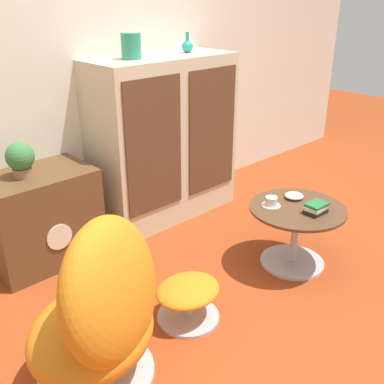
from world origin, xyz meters
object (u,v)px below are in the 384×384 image
Objects in this scene: potted_plant at (20,159)px; teacup at (271,202)px; tv_console at (41,218)px; egg_chair at (102,313)px; book_stack at (316,208)px; vase_leftmost at (131,46)px; ottoman at (188,296)px; coffee_table at (295,228)px; sideboard at (164,139)px; vase_inner_left at (187,46)px; bowl at (294,196)px.

teacup is (1.13, -1.05, -0.30)m from potted_plant.
egg_chair is (-0.28, -1.16, 0.07)m from tv_console.
vase_leftmost is at bearing 107.04° from book_stack.
vase_leftmost is at bearing 104.81° from teacup.
egg_chair is at bearing -100.02° from potted_plant.
book_stack is (1.18, -1.30, 0.14)m from tv_console.
egg_chair is 1.35m from teacup.
vase_leftmost is at bearing 65.45° from ottoman.
coffee_table is at bearing -43.58° from potted_plant.
ottoman is at bearing 175.66° from coffee_table.
egg_chair is 0.61m from ottoman.
vase_inner_left is at bearing 0.88° from sideboard.
tv_console is 4.73× the size of book_stack.
teacup is 1.00× the size of bowl.
potted_plant is (0.21, 1.16, 0.36)m from egg_chair.
potted_plant is (-1.24, 1.18, 0.47)m from coffee_table.
teacup is at bearing 170.96° from bowl.
bowl is (1.54, 0.08, 0.06)m from egg_chair.
vase_inner_left reaches higher than potted_plant.
potted_plant is at bearing 79.98° from egg_chair.
vase_leftmost reaches higher than sideboard.
egg_chair reaches higher than teacup.
potted_plant is at bearing 137.18° from teacup.
vase_inner_left is at bearing 36.14° from egg_chair.
teacup is (0.78, 0.06, 0.29)m from ottoman.
vase_inner_left reaches higher than sideboard.
teacup is 0.28m from book_stack.
potted_plant is at bearing 179.73° from tv_console.
teacup reaches higher than bowl.
bowl is (1.34, -1.08, -0.31)m from potted_plant.
sideboard is 1.42m from ottoman.
vase_inner_left is at bearing 83.53° from coffee_table.
tv_console is 4.04× the size of vase_leftmost.
book_stack is at bearing -83.37° from coffee_table.
vase_leftmost reaches higher than potted_plant.
vase_leftmost is 1.38× the size of bowl.
book_stack reaches higher than coffee_table.
sideboard is 10.15× the size of teacup.
egg_chair is 1.55m from bowl.
ottoman is (0.56, 0.05, -0.22)m from egg_chair.
ottoman is 1.69× the size of potted_plant.
vase_leftmost reaches higher than coffee_table.
vase_leftmost is 1.40m from teacup.
ottoman is (0.28, -1.11, -0.16)m from tv_console.
coffee_table is 0.22m from bowl.
ottoman is at bearing 168.21° from book_stack.
vase_leftmost is at bearing 114.04° from bowl.
book_stack is at bearing -47.78° from tv_console.
vase_leftmost is 1.16× the size of vase_inner_left.
ottoman is at bearing 5.10° from egg_chair.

